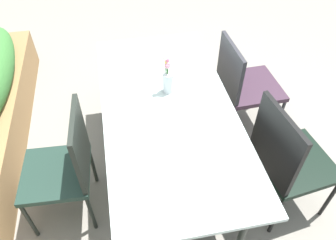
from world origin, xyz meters
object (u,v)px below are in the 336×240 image
object	(u,v)px
chair_near_left	(287,158)
flower_vase	(168,79)
chair_near_right	(243,82)
dining_table	(168,113)
chair_far_side	(66,164)

from	to	relation	value
chair_near_left	flower_vase	xyz separation A→B (m)	(0.61, 0.70, 0.30)
chair_near_right	flower_vase	distance (m)	0.82
flower_vase	dining_table	bearing A→B (deg)	169.56
chair_near_right	flower_vase	xyz separation A→B (m)	(-0.24, 0.71, 0.33)
dining_table	flower_vase	size ratio (longest dim) A/B	6.06
chair_near_left	chair_near_right	distance (m)	0.85
dining_table	chair_far_side	world-z (taller)	chair_far_side
dining_table	chair_near_right	xyz separation A→B (m)	(0.42, -0.74, -0.17)
chair_far_side	chair_near_left	bearing A→B (deg)	-96.67
dining_table	chair_near_left	distance (m)	0.86
dining_table	chair_near_right	world-z (taller)	chair_near_right
chair_near_left	dining_table	bearing A→B (deg)	-127.79
dining_table	flower_vase	xyz separation A→B (m)	(0.18, -0.03, 0.16)
chair_near_left	chair_near_right	xyz separation A→B (m)	(0.85, -0.01, -0.02)
chair_far_side	chair_near_right	distance (m)	1.59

